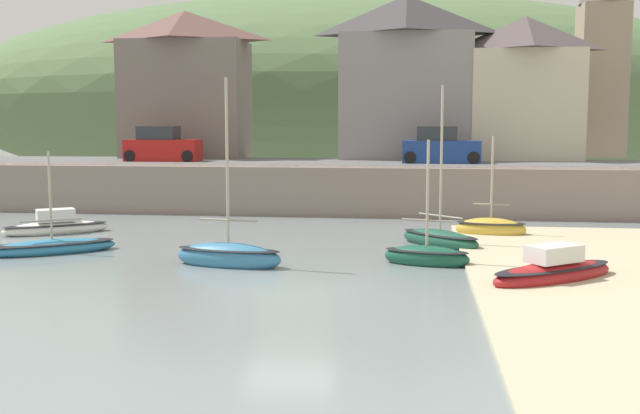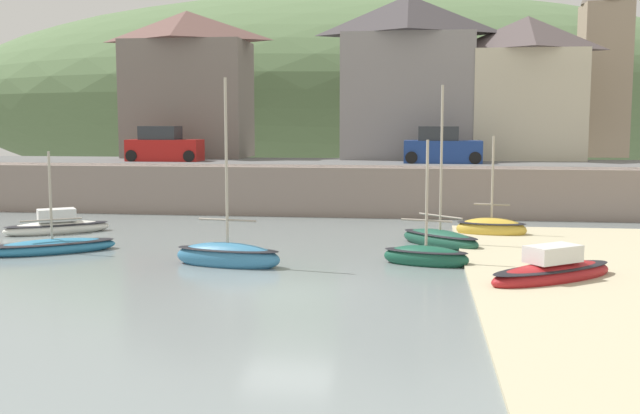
% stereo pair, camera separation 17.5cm
% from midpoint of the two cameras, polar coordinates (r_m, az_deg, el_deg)
% --- Properties ---
extents(quay_seawall, '(48.00, 9.40, 2.40)m').
position_cam_midpoint_polar(quay_seawall, '(37.61, 2.28, 1.57)').
color(quay_seawall, gray).
rests_on(quay_seawall, ground).
extents(hillside_backdrop, '(80.00, 44.00, 19.53)m').
position_cam_midpoint_polar(hillside_backdrop, '(75.46, 1.50, 8.25)').
color(hillside_backdrop, '#57744A').
rests_on(hillside_backdrop, ground).
extents(waterfront_building_left, '(7.67, 4.56, 8.89)m').
position_cam_midpoint_polar(waterfront_building_left, '(47.22, -9.94, 9.27)').
color(waterfront_building_left, slate).
rests_on(waterfront_building_left, ground).
extents(waterfront_building_centre, '(7.90, 4.70, 9.54)m').
position_cam_midpoint_polar(waterfront_building_centre, '(45.09, 6.81, 9.88)').
color(waterfront_building_centre, gray).
rests_on(waterfront_building_centre, ground).
extents(waterfront_building_right, '(6.52, 4.79, 8.22)m').
position_cam_midpoint_polar(waterfront_building_right, '(45.47, 15.56, 8.81)').
color(waterfront_building_right, beige).
rests_on(waterfront_building_right, ground).
extents(church_with_spire, '(3.00, 3.00, 15.37)m').
position_cam_midpoint_polar(church_with_spire, '(50.63, 21.02, 12.62)').
color(church_with_spire, gray).
rests_on(church_with_spire, ground).
extents(sailboat_far_left, '(4.36, 3.73, 1.27)m').
position_cam_midpoint_polar(sailboat_far_left, '(22.61, 17.51, -4.76)').
color(sailboat_far_left, '#A41C20').
rests_on(sailboat_far_left, ground).
extents(fishing_boat_green, '(2.96, 1.64, 4.23)m').
position_cam_midpoint_polar(fishing_boat_green, '(24.54, 8.27, -3.73)').
color(fishing_boat_green, '#18523C').
rests_on(fishing_boat_green, ground).
extents(rowboat_small_beached, '(3.36, 3.21, 6.12)m').
position_cam_midpoint_polar(rowboat_small_beached, '(28.30, 9.30, -2.37)').
color(rowboat_small_beached, '#1E513E').
rests_on(rowboat_small_beached, ground).
extents(sailboat_blue_trim, '(4.37, 3.58, 3.72)m').
position_cam_midpoint_polar(sailboat_blue_trim, '(28.12, -19.56, -2.86)').
color(sailboat_blue_trim, teal).
rests_on(sailboat_blue_trim, ground).
extents(sailboat_nearest_shore, '(4.16, 3.34, 1.16)m').
position_cam_midpoint_polar(sailboat_nearest_shore, '(32.88, -19.27, -1.40)').
color(sailboat_nearest_shore, silver).
rests_on(sailboat_nearest_shore, ground).
extents(sailboat_tall_mast, '(2.93, 1.54, 4.26)m').
position_cam_midpoint_polar(sailboat_tall_mast, '(31.11, 13.08, -1.59)').
color(sailboat_tall_mast, gold).
rests_on(sailboat_tall_mast, ground).
extents(sailboat_white_hull, '(3.73, 1.70, 6.22)m').
position_cam_midpoint_polar(sailboat_white_hull, '(24.28, -6.85, -3.70)').
color(sailboat_white_hull, teal).
rests_on(sailboat_white_hull, ground).
extents(parked_car_near_slipway, '(4.10, 1.82, 1.95)m').
position_cam_midpoint_polar(parked_car_near_slipway, '(42.93, -11.70, 4.53)').
color(parked_car_near_slipway, '#AF1916').
rests_on(parked_car_near_slipway, ground).
extents(parked_car_by_wall, '(4.12, 1.82, 1.95)m').
position_cam_midpoint_polar(parked_car_by_wall, '(40.55, 9.39, 4.47)').
color(parked_car_by_wall, navy).
rests_on(parked_car_by_wall, ground).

